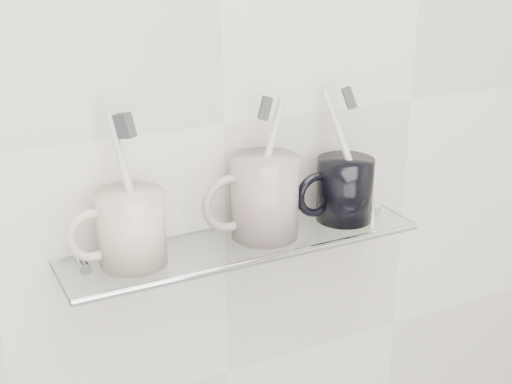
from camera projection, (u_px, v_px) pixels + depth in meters
wall_back at (223, 124)px, 0.97m from camera, size 2.50×0.00×2.50m
shelf_glass at (244, 244)px, 0.97m from camera, size 0.50×0.12×0.01m
shelf_rail at (263, 260)px, 0.93m from camera, size 0.50×0.01×0.01m
bracket_left at (83, 269)px, 0.93m from camera, size 0.02×0.03×0.02m
bracket_right at (352, 213)px, 1.11m from camera, size 0.02×0.03×0.02m
mug_left at (132, 228)px, 0.89m from camera, size 0.10×0.10×0.10m
mug_left_handle at (93, 235)px, 0.87m from camera, size 0.07×0.01×0.07m
toothbrush_left at (129, 189)px, 0.88m from camera, size 0.04×0.05×0.19m
bristles_left at (125, 126)px, 0.85m from camera, size 0.02×0.03×0.03m
mug_center at (265, 197)px, 0.97m from camera, size 0.10×0.10×0.11m
mug_center_handle at (230, 203)px, 0.95m from camera, size 0.08×0.01×0.08m
toothbrush_center at (265, 166)px, 0.96m from camera, size 0.07×0.02×0.19m
bristles_center at (265, 108)px, 0.93m from camera, size 0.03×0.03×0.03m
mug_right at (345, 189)px, 1.03m from camera, size 0.10×0.10×0.09m
mug_right_handle at (317, 195)px, 1.01m from camera, size 0.07×0.01×0.07m
toothbrush_right at (346, 153)px, 1.01m from camera, size 0.06×0.07×0.18m
bristles_right at (349, 98)px, 0.98m from camera, size 0.03×0.03×0.04m
chrome_cap at (370, 209)px, 1.06m from camera, size 0.03×0.03×0.01m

